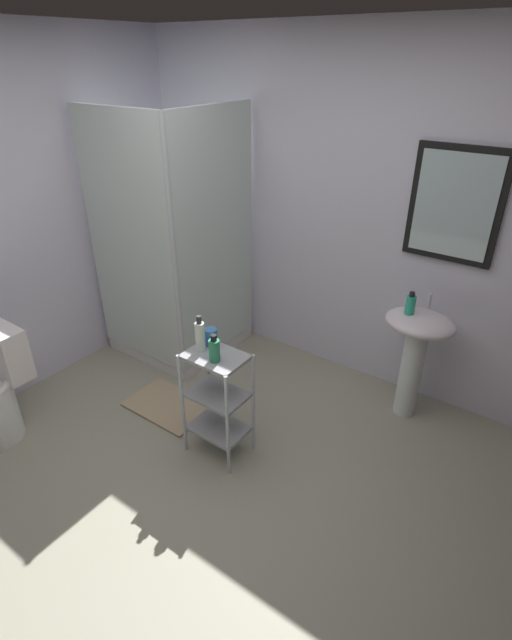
{
  "coord_description": "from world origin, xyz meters",
  "views": [
    {
      "loc": [
        1.41,
        -1.34,
        2.3
      ],
      "look_at": [
        -0.17,
        0.87,
        0.78
      ],
      "focal_mm": 26.95,
      "sensor_mm": 36.0,
      "label": 1
    }
  ],
  "objects_px": {
    "storage_cart": "(217,396)",
    "shower_stall": "(179,302)",
    "bath_mat": "(169,406)",
    "body_wash_bottle_green": "(214,350)",
    "pedestal_sink": "(416,344)",
    "lotion_bottle_white": "(200,336)",
    "rinse_cup": "(211,337)",
    "hand_soap_bottle": "(410,304)"
  },
  "relations": [
    {
      "from": "lotion_bottle_white",
      "to": "rinse_cup",
      "type": "height_order",
      "value": "lotion_bottle_white"
    },
    {
      "from": "pedestal_sink",
      "to": "storage_cart",
      "type": "distance_m",
      "value": 1.38
    },
    {
      "from": "pedestal_sink",
      "to": "bath_mat",
      "type": "height_order",
      "value": "pedestal_sink"
    },
    {
      "from": "pedestal_sink",
      "to": "hand_soap_bottle",
      "type": "distance_m",
      "value": 0.31
    },
    {
      "from": "storage_cart",
      "to": "shower_stall",
      "type": "bearing_deg",
      "value": 143.82
    },
    {
      "from": "rinse_cup",
      "to": "pedestal_sink",
      "type": "bearing_deg",
      "value": 46.32
    },
    {
      "from": "storage_cart",
      "to": "rinse_cup",
      "type": "xyz_separation_m",
      "value": [
        -0.09,
        0.08,
        0.36
      ]
    },
    {
      "from": "pedestal_sink",
      "to": "hand_soap_bottle",
      "type": "relative_size",
      "value": 5.39
    },
    {
      "from": "lotion_bottle_white",
      "to": "body_wash_bottle_green",
      "type": "height_order",
      "value": "lotion_bottle_white"
    },
    {
      "from": "shower_stall",
      "to": "pedestal_sink",
      "type": "height_order",
      "value": "shower_stall"
    },
    {
      "from": "pedestal_sink",
      "to": "shower_stall",
      "type": "bearing_deg",
      "value": -170.81
    },
    {
      "from": "storage_cart",
      "to": "rinse_cup",
      "type": "distance_m",
      "value": 0.38
    },
    {
      "from": "storage_cart",
      "to": "rinse_cup",
      "type": "bearing_deg",
      "value": 140.25
    },
    {
      "from": "lotion_bottle_white",
      "to": "pedestal_sink",
      "type": "bearing_deg",
      "value": 48.12
    },
    {
      "from": "lotion_bottle_white",
      "to": "body_wash_bottle_green",
      "type": "bearing_deg",
      "value": -16.1
    },
    {
      "from": "lotion_bottle_white",
      "to": "storage_cart",
      "type": "bearing_deg",
      "value": 2.21
    },
    {
      "from": "pedestal_sink",
      "to": "lotion_bottle_white",
      "type": "relative_size",
      "value": 3.51
    },
    {
      "from": "pedestal_sink",
      "to": "hand_soap_bottle",
      "type": "xyz_separation_m",
      "value": [
        -0.07,
        -0.03,
        0.3
      ]
    },
    {
      "from": "shower_stall",
      "to": "bath_mat",
      "type": "height_order",
      "value": "shower_stall"
    },
    {
      "from": "bath_mat",
      "to": "rinse_cup",
      "type": "bearing_deg",
      "value": -4.3
    },
    {
      "from": "pedestal_sink",
      "to": "bath_mat",
      "type": "relative_size",
      "value": 1.35
    },
    {
      "from": "pedestal_sink",
      "to": "body_wash_bottle_green",
      "type": "bearing_deg",
      "value": -126.38
    },
    {
      "from": "shower_stall",
      "to": "rinse_cup",
      "type": "bearing_deg",
      "value": -35.81
    },
    {
      "from": "storage_cart",
      "to": "bath_mat",
      "type": "distance_m",
      "value": 0.73
    },
    {
      "from": "storage_cart",
      "to": "body_wash_bottle_green",
      "type": "xyz_separation_m",
      "value": [
        0.03,
        -0.05,
        0.38
      ]
    },
    {
      "from": "rinse_cup",
      "to": "bath_mat",
      "type": "relative_size",
      "value": 0.18
    },
    {
      "from": "shower_stall",
      "to": "bath_mat",
      "type": "relative_size",
      "value": 3.33
    },
    {
      "from": "hand_soap_bottle",
      "to": "body_wash_bottle_green",
      "type": "xyz_separation_m",
      "value": [
        -0.75,
        -1.08,
        -0.06
      ]
    },
    {
      "from": "shower_stall",
      "to": "hand_soap_bottle",
      "type": "height_order",
      "value": "shower_stall"
    },
    {
      "from": "lotion_bottle_white",
      "to": "rinse_cup",
      "type": "xyz_separation_m",
      "value": [
        0.02,
        0.08,
        -0.05
      ]
    },
    {
      "from": "rinse_cup",
      "to": "body_wash_bottle_green",
      "type": "bearing_deg",
      "value": -44.16
    },
    {
      "from": "storage_cart",
      "to": "pedestal_sink",
      "type": "bearing_deg",
      "value": 51.39
    },
    {
      "from": "pedestal_sink",
      "to": "lotion_bottle_white",
      "type": "height_order",
      "value": "lotion_bottle_white"
    },
    {
      "from": "storage_cart",
      "to": "bath_mat",
      "type": "xyz_separation_m",
      "value": [
        -0.58,
        0.11,
        -0.43
      ]
    },
    {
      "from": "lotion_bottle_white",
      "to": "bath_mat",
      "type": "relative_size",
      "value": 0.38
    },
    {
      "from": "shower_stall",
      "to": "pedestal_sink",
      "type": "distance_m",
      "value": 1.93
    },
    {
      "from": "hand_soap_bottle",
      "to": "body_wash_bottle_green",
      "type": "relative_size",
      "value": 0.87
    },
    {
      "from": "shower_stall",
      "to": "storage_cart",
      "type": "xyz_separation_m",
      "value": [
        1.05,
        -0.76,
        -0.03
      ]
    },
    {
      "from": "lotion_bottle_white",
      "to": "rinse_cup",
      "type": "bearing_deg",
      "value": 79.24
    },
    {
      "from": "body_wash_bottle_green",
      "to": "storage_cart",
      "type": "bearing_deg",
      "value": 126.24
    },
    {
      "from": "rinse_cup",
      "to": "hand_soap_bottle",
      "type": "bearing_deg",
      "value": 47.69
    },
    {
      "from": "storage_cart",
      "to": "lotion_bottle_white",
      "type": "xyz_separation_m",
      "value": [
        -0.11,
        -0.0,
        0.4
      ]
    }
  ]
}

